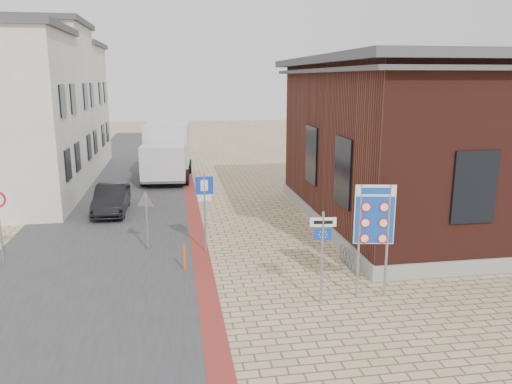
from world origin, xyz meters
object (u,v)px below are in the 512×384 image
object	(u,v)px
border_sign	(374,217)
bollard	(184,258)
sedan	(112,199)
parking_sign	(205,199)
essen_sign	(322,243)
box_truck	(167,151)

from	to	relation	value
border_sign	bollard	xyz separation A→B (m)	(-5.08, 2.76, -1.87)
bollard	sedan	bearing A→B (deg)	111.86
border_sign	parking_sign	bearing A→B (deg)	144.69
sedan	essen_sign	size ratio (longest dim) A/B	1.50
parking_sign	sedan	bearing A→B (deg)	124.65
border_sign	sedan	bearing A→B (deg)	138.82
essen_sign	sedan	bearing A→B (deg)	129.35
box_truck	border_sign	world-z (taller)	box_truck
box_truck	border_sign	xyz separation A→B (m)	(5.69, -17.91, 0.62)
sedan	bollard	xyz separation A→B (m)	(3.06, -7.62, -0.19)
box_truck	border_sign	bearing A→B (deg)	-68.07
sedan	box_truck	bearing A→B (deg)	72.33
box_truck	sedan	bearing A→B (deg)	-103.72
essen_sign	bollard	size ratio (longest dim) A/B	2.91
essen_sign	bollard	world-z (taller)	essen_sign
sedan	bollard	distance (m)	8.22
essen_sign	parking_sign	size ratio (longest dim) A/B	0.93
sedan	border_sign	distance (m)	13.30
essen_sign	border_sign	bearing A→B (deg)	14.97
box_truck	bollard	distance (m)	15.21
essen_sign	bollard	xyz separation A→B (m)	(-3.58, 2.96, -1.27)
bollard	essen_sign	bearing A→B (deg)	-39.65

